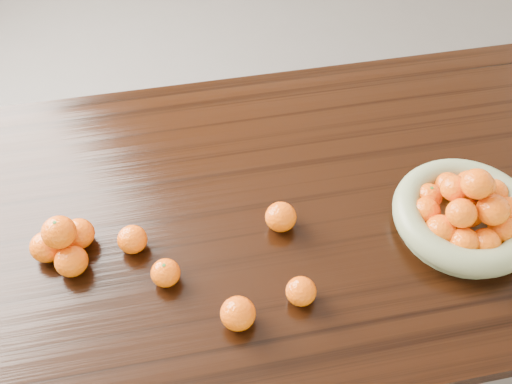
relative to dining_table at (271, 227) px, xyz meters
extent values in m
plane|color=#4C4A48|center=(0.00, 0.00, -0.66)|extent=(5.00, 5.00, 0.00)
cube|color=black|center=(0.00, 0.00, 0.07)|extent=(2.00, 1.00, 0.04)
cube|color=black|center=(0.93, 0.43, -0.31)|extent=(0.08, 0.08, 0.71)
cylinder|color=gray|center=(0.42, -0.15, 0.10)|extent=(0.30, 0.30, 0.02)
torus|color=gray|center=(0.42, -0.15, 0.13)|extent=(0.33, 0.33, 0.06)
ellipsoid|color=orange|center=(0.51, -0.10, 0.14)|extent=(0.07, 0.07, 0.07)
ellipsoid|color=orange|center=(0.47, -0.07, 0.14)|extent=(0.07, 0.07, 0.07)
ellipsoid|color=orange|center=(0.42, -0.06, 0.13)|extent=(0.07, 0.07, 0.06)
ellipsoid|color=orange|center=(0.36, -0.08, 0.13)|extent=(0.06, 0.06, 0.06)
ellipsoid|color=orange|center=(0.34, -0.12, 0.14)|extent=(0.07, 0.07, 0.06)
ellipsoid|color=orange|center=(0.35, -0.18, 0.14)|extent=(0.07, 0.07, 0.07)
ellipsoid|color=orange|center=(0.38, -0.22, 0.14)|extent=(0.07, 0.07, 0.06)
ellipsoid|color=orange|center=(0.43, -0.23, 0.14)|extent=(0.07, 0.07, 0.06)
ellipsoid|color=orange|center=(0.48, -0.21, 0.14)|extent=(0.07, 0.07, 0.06)
ellipsoid|color=orange|center=(0.52, -0.17, 0.14)|extent=(0.07, 0.07, 0.07)
ellipsoid|color=orange|center=(0.43, -0.15, 0.14)|extent=(0.07, 0.07, 0.06)
ellipsoid|color=orange|center=(0.46, -0.12, 0.19)|extent=(0.06, 0.06, 0.06)
ellipsoid|color=orange|center=(0.40, -0.11, 0.19)|extent=(0.06, 0.06, 0.06)
ellipsoid|color=orange|center=(0.38, -0.18, 0.19)|extent=(0.07, 0.07, 0.06)
ellipsoid|color=orange|center=(0.46, -0.18, 0.18)|extent=(0.07, 0.07, 0.07)
ellipsoid|color=orange|center=(0.42, -0.14, 0.23)|extent=(0.07, 0.07, 0.07)
ellipsoid|color=orange|center=(-0.47, -0.10, 0.12)|extent=(0.07, 0.07, 0.07)
ellipsoid|color=orange|center=(-0.45, -0.03, 0.12)|extent=(0.07, 0.07, 0.07)
ellipsoid|color=orange|center=(-0.52, -0.05, 0.12)|extent=(0.07, 0.07, 0.07)
ellipsoid|color=orange|center=(-0.48, -0.06, 0.18)|extent=(0.07, 0.07, 0.07)
ellipsoid|color=orange|center=(-0.27, -0.16, 0.12)|extent=(0.06, 0.06, 0.06)
ellipsoid|color=orange|center=(-0.13, -0.29, 0.12)|extent=(0.07, 0.07, 0.07)
ellipsoid|color=orange|center=(0.00, -0.27, 0.12)|extent=(0.07, 0.07, 0.06)
ellipsoid|color=orange|center=(-0.34, -0.06, 0.12)|extent=(0.07, 0.07, 0.06)
ellipsoid|color=orange|center=(0.01, -0.07, 0.12)|extent=(0.07, 0.07, 0.07)
camera|label=1|loc=(-0.21, -0.85, 1.16)|focal=40.00mm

